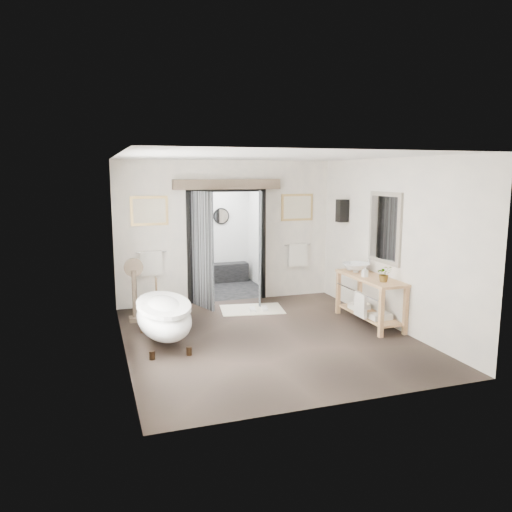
% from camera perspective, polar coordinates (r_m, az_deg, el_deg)
% --- Properties ---
extents(ground_plane, '(5.00, 5.00, 0.00)m').
position_cam_1_polar(ground_plane, '(8.23, 1.34, -9.28)').
color(ground_plane, '#4A3A30').
extents(room_shell, '(4.52, 5.02, 2.91)m').
position_cam_1_polar(room_shell, '(7.70, 1.47, 3.60)').
color(room_shell, silver).
rests_on(room_shell, ground_plane).
extents(shower_room, '(2.22, 2.01, 2.51)m').
position_cam_1_polar(shower_room, '(11.76, -5.25, 0.94)').
color(shower_room, black).
rests_on(shower_room, ground_plane).
extents(back_wall_dressing, '(3.82, 0.78, 2.52)m').
position_cam_1_polar(back_wall_dressing, '(10.06, -3.10, 3.30)').
color(back_wall_dressing, black).
rests_on(back_wall_dressing, ground_plane).
extents(clawfoot_tub, '(0.82, 1.83, 0.89)m').
position_cam_1_polar(clawfoot_tub, '(7.96, -10.50, -6.80)').
color(clawfoot_tub, '#3C2A19').
rests_on(clawfoot_tub, ground_plane).
extents(vanity, '(0.57, 1.60, 0.85)m').
position_cam_1_polar(vanity, '(9.04, 12.79, -4.46)').
color(vanity, tan).
rests_on(vanity, ground_plane).
extents(pedestal_mirror, '(0.34, 0.22, 1.16)m').
position_cam_1_polar(pedestal_mirror, '(9.21, -13.71, -4.28)').
color(pedestal_mirror, brown).
rests_on(pedestal_mirror, ground_plane).
extents(rug, '(1.31, 0.98, 0.01)m').
position_cam_1_polar(rug, '(9.81, -0.47, -6.11)').
color(rug, beige).
rests_on(rug, ground_plane).
extents(slippers, '(0.40, 0.28, 0.05)m').
position_cam_1_polar(slippers, '(9.72, 0.30, -6.06)').
color(slippers, white).
rests_on(slippers, rug).
extents(basin, '(0.51, 0.51, 0.17)m').
position_cam_1_polar(basin, '(9.29, 11.37, -1.32)').
color(basin, white).
rests_on(basin, vanity).
extents(plant, '(0.30, 0.28, 0.27)m').
position_cam_1_polar(plant, '(8.57, 14.46, -1.99)').
color(plant, gray).
rests_on(plant, vanity).
extents(soap_bottle_a, '(0.09, 0.09, 0.19)m').
position_cam_1_polar(soap_bottle_a, '(8.91, 12.35, -1.75)').
color(soap_bottle_a, gray).
rests_on(soap_bottle_a, vanity).
extents(soap_bottle_b, '(0.15, 0.15, 0.17)m').
position_cam_1_polar(soap_bottle_b, '(9.45, 10.66, -1.11)').
color(soap_bottle_b, gray).
rests_on(soap_bottle_b, vanity).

